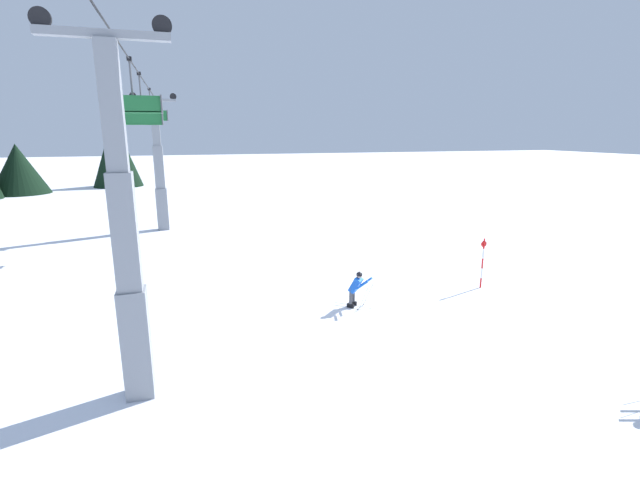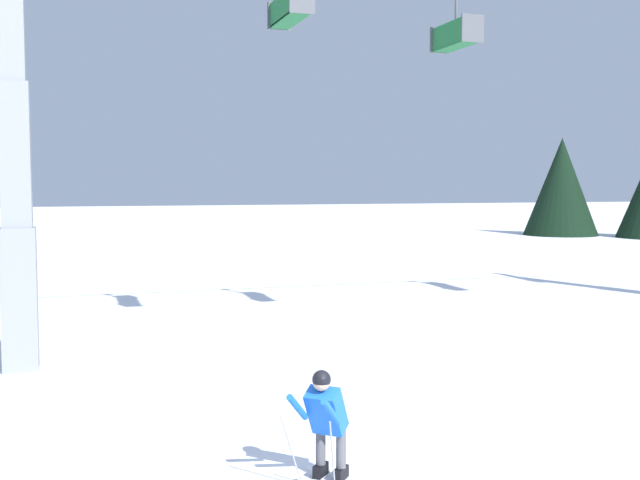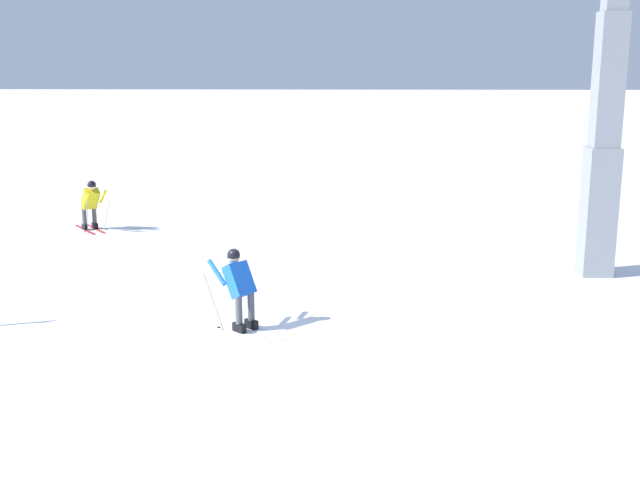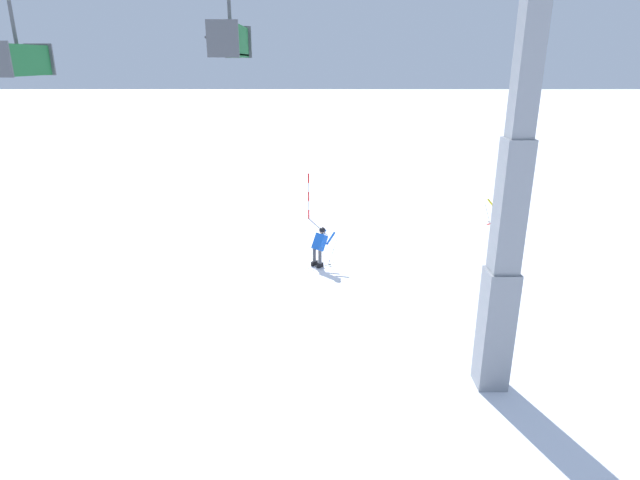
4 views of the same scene
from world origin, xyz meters
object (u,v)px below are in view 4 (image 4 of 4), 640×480
(chairlift_seat_nearest, at_px, (234,41))
(trail_marker_pole, at_px, (309,195))
(skier_distant_uphill, at_px, (500,206))
(skier_carving_main, at_px, (320,244))
(lift_tower_near, at_px, (508,227))
(chairlift_seat_second, at_px, (22,58))

(chairlift_seat_nearest, bearing_deg, trail_marker_pole, -94.77)
(trail_marker_pole, bearing_deg, skier_distant_uphill, 174.95)
(trail_marker_pole, bearing_deg, skier_carving_main, 94.82)
(lift_tower_near, height_order, chairlift_seat_second, lift_tower_near)
(skier_carving_main, distance_m, chairlift_seat_nearest, 10.52)
(trail_marker_pole, bearing_deg, chairlift_seat_nearest, 85.23)
(chairlift_seat_nearest, xyz_separation_m, trail_marker_pole, (-1.17, -14.00, -6.55))
(skier_carving_main, relative_size, trail_marker_pole, 0.72)
(chairlift_seat_second, xyz_separation_m, skier_distant_uphill, (-14.46, -13.19, -6.59))
(chairlift_seat_second, relative_size, trail_marker_pole, 0.97)
(skier_carving_main, relative_size, skier_distant_uphill, 0.95)
(lift_tower_near, bearing_deg, chairlift_seat_nearest, 0.00)
(chairlift_seat_nearest, xyz_separation_m, chairlift_seat_second, (4.16, 0.00, -0.31))
(trail_marker_pole, distance_m, skier_distant_uphill, 9.18)
(skier_carving_main, xyz_separation_m, chairlift_seat_nearest, (1.69, 7.75, 6.91))
(skier_carving_main, bearing_deg, chairlift_seat_second, 52.94)
(chairlift_seat_nearest, bearing_deg, chairlift_seat_second, 0.00)
(chairlift_seat_nearest, height_order, chairlift_seat_second, same)
(skier_carving_main, height_order, skier_distant_uphill, skier_carving_main)
(trail_marker_pole, height_order, skier_distant_uphill, trail_marker_pole)
(skier_carving_main, height_order, trail_marker_pole, trail_marker_pole)
(skier_carving_main, relative_size, chairlift_seat_nearest, 0.85)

